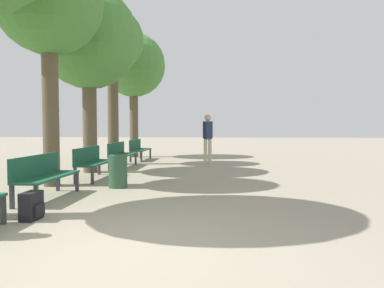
# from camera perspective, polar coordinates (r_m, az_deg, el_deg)

# --- Properties ---
(ground_plane) EXTENTS (80.00, 80.00, 0.00)m
(ground_plane) POSITION_cam_1_polar(r_m,az_deg,el_deg) (4.32, -11.30, -15.68)
(ground_plane) COLOR gray
(bench_row_1) EXTENTS (0.50, 1.80, 0.82)m
(bench_row_1) POSITION_cam_1_polar(r_m,az_deg,el_deg) (7.51, -21.72, -4.16)
(bench_row_1) COLOR #195138
(bench_row_1) RESTS_ON ground_plane
(bench_row_2) EXTENTS (0.50, 1.80, 0.82)m
(bench_row_2) POSITION_cam_1_polar(r_m,az_deg,el_deg) (9.92, -14.93, -2.41)
(bench_row_2) COLOR #195138
(bench_row_2) RESTS_ON ground_plane
(bench_row_3) EXTENTS (0.50, 1.80, 0.82)m
(bench_row_3) POSITION_cam_1_polar(r_m,az_deg,el_deg) (12.42, -10.84, -1.34)
(bench_row_3) COLOR #195138
(bench_row_3) RESTS_ON ground_plane
(bench_row_4) EXTENTS (0.50, 1.80, 0.82)m
(bench_row_4) POSITION_cam_1_polar(r_m,az_deg,el_deg) (14.96, -8.14, -0.62)
(bench_row_4) COLOR #195138
(bench_row_4) RESTS_ON ground_plane
(tree_row_1) EXTENTS (2.43, 2.43, 5.39)m
(tree_row_1) POSITION_cam_1_polar(r_m,az_deg,el_deg) (9.45, -21.00, 19.41)
(tree_row_1) COLOR brown
(tree_row_1) RESTS_ON ground_plane
(tree_row_2) EXTENTS (2.90, 2.90, 5.34)m
(tree_row_2) POSITION_cam_1_polar(r_m,az_deg,el_deg) (11.61, -15.46, 15.01)
(tree_row_2) COLOR brown
(tree_row_2) RESTS_ON ground_plane
(tree_row_3) EXTENTS (2.21, 2.21, 5.48)m
(tree_row_3) POSITION_cam_1_polar(r_m,az_deg,el_deg) (13.86, -12.05, 14.77)
(tree_row_3) COLOR brown
(tree_row_3) RESTS_ON ground_plane
(tree_row_4) EXTENTS (2.76, 2.76, 5.38)m
(tree_row_4) POSITION_cam_1_polar(r_m,az_deg,el_deg) (16.75, -8.91, 11.64)
(tree_row_4) COLOR brown
(tree_row_4) RESTS_ON ground_plane
(backpack) EXTENTS (0.24, 0.38, 0.41)m
(backpack) POSITION_cam_1_polar(r_m,az_deg,el_deg) (5.97, -23.23, -8.68)
(backpack) COLOR black
(backpack) RESTS_ON ground_plane
(pedestrian_near) EXTENTS (0.36, 0.32, 1.77)m
(pedestrian_near) POSITION_cam_1_polar(r_m,az_deg,el_deg) (13.38, 2.41, 1.29)
(pedestrian_near) COLOR beige
(pedestrian_near) RESTS_ON ground_plane
(trash_bin) EXTENTS (0.41, 0.41, 0.72)m
(trash_bin) POSITION_cam_1_polar(r_m,az_deg,el_deg) (8.43, -11.21, -4.10)
(trash_bin) COLOR #2D5138
(trash_bin) RESTS_ON ground_plane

